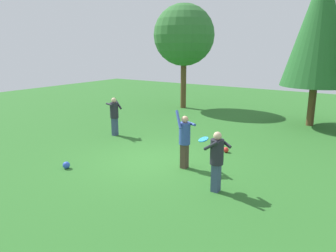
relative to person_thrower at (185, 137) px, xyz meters
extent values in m
plane|color=#2D6B28|center=(-1.13, -0.01, -0.97)|extent=(40.00, 40.00, 0.00)
cube|color=#4C382D|center=(0.00, 0.00, -0.59)|extent=(0.19, 0.22, 0.76)
cylinder|color=#334C9E|center=(0.00, 0.00, 0.12)|extent=(0.34, 0.34, 0.66)
sphere|color=tan|center=(0.00, 0.00, 0.55)|extent=(0.21, 0.21, 0.21)
cylinder|color=#334C9E|center=(0.12, 0.16, 0.41)|extent=(0.50, 0.40, 0.12)
cylinder|color=#334C9E|center=(-0.12, -0.16, 0.57)|extent=(0.35, 0.29, 0.51)
cube|color=#38476B|center=(1.51, -0.96, -0.60)|extent=(0.19, 0.22, 0.74)
cylinder|color=#23232D|center=(1.51, -0.96, 0.09)|extent=(0.34, 0.34, 0.64)
sphere|color=beige|center=(1.51, -0.96, 0.50)|extent=(0.21, 0.21, 0.21)
cylinder|color=#23232D|center=(1.44, -1.14, 0.29)|extent=(0.49, 0.26, 0.36)
cylinder|color=#23232D|center=(1.59, -0.77, 0.33)|extent=(0.53, 0.28, 0.24)
cube|color=#38476B|center=(-4.33, 1.60, -0.60)|extent=(0.19, 0.22, 0.74)
cylinder|color=#23232D|center=(-4.33, 1.60, 0.10)|extent=(0.34, 0.34, 0.64)
sphere|color=beige|center=(-4.33, 1.60, 0.51)|extent=(0.21, 0.21, 0.21)
cylinder|color=#23232D|center=(-4.25, 1.78, 0.31)|extent=(0.51, 0.28, 0.33)
cylinder|color=#23232D|center=(-4.41, 1.41, 0.36)|extent=(0.54, 0.30, 0.10)
cylinder|color=#2393D1|center=(1.02, -0.76, 0.29)|extent=(0.38, 0.37, 0.12)
sphere|color=blue|center=(-2.95, -2.05, -0.86)|extent=(0.22, 0.22, 0.22)
sphere|color=red|center=(0.45, 2.08, -0.87)|extent=(0.19, 0.19, 0.19)
cylinder|color=brown|center=(2.08, 8.00, 0.72)|extent=(0.33, 0.33, 3.37)
cone|color=#28662D|center=(2.08, 8.00, 3.58)|extent=(3.03, 3.03, 5.39)
cylinder|color=brown|center=(-5.23, 8.56, 0.63)|extent=(0.33, 0.33, 3.20)
sphere|color=#337033|center=(-5.23, 8.56, 3.29)|extent=(3.52, 3.52, 3.52)
camera|label=1|loc=(4.75, -7.99, 2.64)|focal=34.53mm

